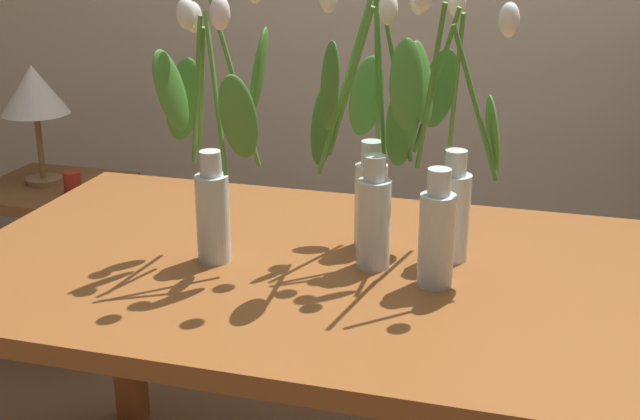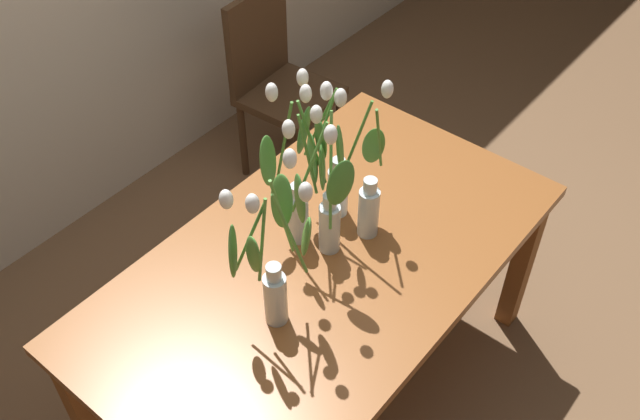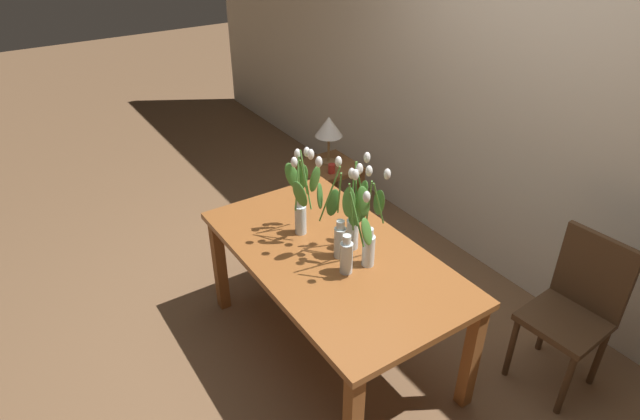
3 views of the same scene
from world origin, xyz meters
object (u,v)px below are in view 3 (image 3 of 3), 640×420
tulip_vase_2 (350,242)px  pillar_candle (332,169)px  tulip_vase_4 (355,217)px  table_lamp (329,128)px  side_table (329,178)px  tulip_vase_1 (336,225)px  tulip_vase_0 (301,198)px  dining_chair (576,305)px  dining_table (332,266)px  tulip_vase_3 (370,233)px

tulip_vase_2 → pillar_candle: tulip_vase_2 is taller
tulip_vase_4 → table_lamp: (-1.30, 0.71, -0.09)m
tulip_vase_2 → side_table: size_ratio=1.02×
tulip_vase_1 → tulip_vase_2: (0.17, -0.03, -0.00)m
tulip_vase_0 → tulip_vase_1: (0.28, 0.04, -0.05)m
pillar_candle → tulip_vase_4: bearing=-28.9°
tulip_vase_1 → pillar_candle: size_ratio=7.83×
tulip_vase_2 → pillar_candle: size_ratio=7.47×
dining_chair → pillar_candle: bearing=-172.7°
dining_table → side_table: (-1.23, 0.81, -0.22)m
tulip_vase_3 → table_lamp: (-1.44, 0.72, -0.06)m
tulip_vase_0 → side_table: (-0.97, 0.85, -0.54)m
tulip_vase_4 → pillar_candle: tulip_vase_4 is taller
tulip_vase_0 → tulip_vase_3: tulip_vase_0 is taller
dining_table → pillar_candle: 1.34m
tulip_vase_1 → table_lamp: 1.53m
dining_chair → table_lamp: (-2.16, -0.17, 0.33)m
tulip_vase_1 → dining_chair: (0.87, 1.00, -0.40)m
side_table → tulip_vase_0: bearing=-41.3°
dining_table → tulip_vase_2: size_ratio=2.86×
tulip_vase_3 → side_table: bearing=153.6°
dining_table → tulip_vase_0: (-0.26, -0.04, 0.33)m
dining_table → dining_chair: dining_chair is taller
tulip_vase_2 → pillar_candle: 1.54m
dining_table → tulip_vase_4: 0.33m
side_table → table_lamp: (-0.03, 0.02, 0.42)m
tulip_vase_1 → table_lamp: bearing=147.2°
side_table → tulip_vase_4: bearing=-28.6°
tulip_vase_4 → side_table: tulip_vase_4 is taller
tulip_vase_1 → side_table: size_ratio=1.07×
side_table → table_lamp: size_ratio=1.38×
dining_chair → pillar_candle: size_ratio=12.40×
dining_chair → tulip_vase_4: bearing=-133.9°
side_table → dining_table: bearing=-33.5°
pillar_candle → tulip_vase_1: bearing=-33.6°
pillar_candle → tulip_vase_0: bearing=-43.2°
tulip_vase_1 → side_table: bearing=147.2°
tulip_vase_4 → table_lamp: 1.49m
tulip_vase_2 → tulip_vase_4: 0.21m
tulip_vase_3 → table_lamp: tulip_vase_3 is taller
tulip_vase_2 → side_table: tulip_vase_2 is taller
dining_table → tulip_vase_0: tulip_vase_0 is taller
tulip_vase_4 → pillar_candle: 1.35m
dining_chair → table_lamp: table_lamp is taller
tulip_vase_1 → tulip_vase_3: (0.15, 0.11, -0.01)m
pillar_candle → dining_chair: bearing=7.3°
tulip_vase_2 → tulip_vase_4: tulip_vase_4 is taller
dining_chair → dining_table: bearing=-131.4°
dining_chair → pillar_candle: 2.01m
tulip_vase_3 → side_table: size_ratio=0.98×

